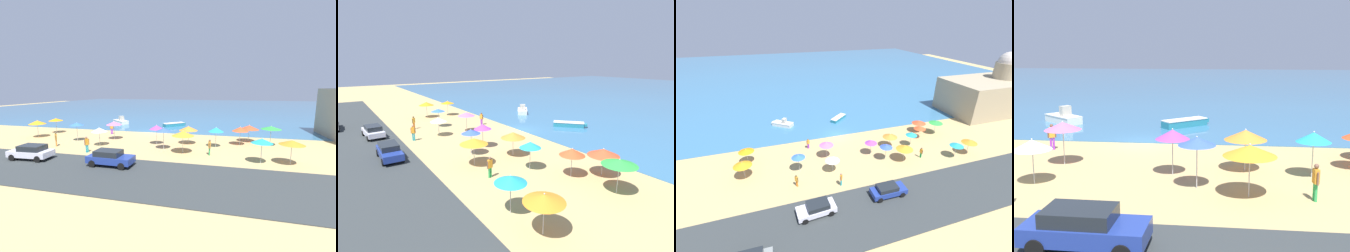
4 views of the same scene
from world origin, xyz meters
The scene contains 25 objects.
ground_plane centered at (0.00, 0.00, 0.00)m, with size 160.00×160.00×0.00m, color tan.
coastal_road centered at (0.00, -18.00, 0.03)m, with size 80.00×8.00×0.06m, color #313637.
beach_umbrella_0 centered at (-7.80, -8.12, 2.32)m, with size 1.85×1.85×2.58m.
beach_umbrella_1 centered at (13.43, -5.17, 2.03)m, with size 2.00×2.00×2.36m.
beach_umbrella_2 centered at (-14.81, -7.49, 2.22)m, with size 2.33×2.33×2.55m.
beach_umbrella_3 centered at (7.08, -6.23, 2.05)m, with size 2.35×2.35×2.39m.
beach_umbrella_4 centered at (7.13, -10.42, 2.19)m, with size 2.45×2.45×2.52m.
beach_umbrella_5 centered at (14.72, -3.05, 1.96)m, with size 2.46×2.46×2.30m.
beach_umbrella_6 centered at (-3.38, -6.03, 2.28)m, with size 2.12×2.12×2.58m.
beach_umbrella_7 centered at (17.09, -4.64, 2.27)m, with size 2.39×2.39×2.53m.
beach_umbrella_8 centered at (14.95, -12.08, 2.19)m, with size 1.98×1.98×2.48m.
beach_umbrella_9 centered at (10.54, -6.99, 2.16)m, with size 1.83×1.83×2.49m.
beach_umbrella_10 centered at (-3.48, -9.69, 2.01)m, with size 1.95×1.95×2.33m.
beach_umbrella_11 centered at (-14.57, -4.05, 2.16)m, with size 2.14×2.14×2.43m.
beach_umbrella_12 centered at (17.56, -11.83, 2.12)m, with size 2.25×2.25×2.41m.
beach_umbrella_13 centered at (4.67, -9.44, 2.33)m, with size 1.84×1.84×2.60m.
beach_umbrella_14 centered at (3.21, -7.36, 2.21)m, with size 1.85×1.85×2.54m.
bather_0 centered at (10.04, -10.56, 0.96)m, with size 0.28×0.56×1.71m.
bather_1 centered at (-5.58, -2.65, 0.99)m, with size 0.50×0.37×1.76m.
bather_2 centered at (-8.54, -11.28, 0.98)m, with size 0.40×0.46×1.74m.
bather_3 centered at (-3.23, -12.78, 1.02)m, with size 0.38×0.49×1.82m.
parked_car_0 centered at (1.47, -16.23, 0.82)m, with size 4.20×1.88×1.43m.
parked_car_2 centered at (-7.08, -16.39, 0.82)m, with size 4.24×2.14×1.45m.
skiff_nearshore centered at (2.36, 6.67, 0.38)m, with size 4.00×3.71×0.65m.
skiff_offshore centered at (-8.84, 7.22, 0.48)m, with size 4.18×3.64×1.58m.
Camera 2 is at (26.36, -20.16, 8.90)m, focal length 28.00 mm.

